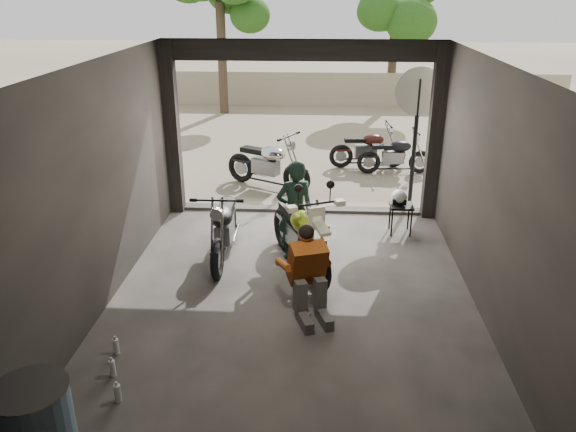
# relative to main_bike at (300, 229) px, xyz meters

# --- Properties ---
(ground) EXTENTS (80.00, 80.00, 0.00)m
(ground) POSITION_rel_main_bike_xyz_m (-0.06, -1.16, -0.65)
(ground) COLOR #7A6D56
(ground) RESTS_ON ground
(garage) EXTENTS (7.00, 7.13, 3.20)m
(garage) POSITION_rel_main_bike_xyz_m (-0.06, -0.61, 0.63)
(garage) COLOR #2D2B28
(garage) RESTS_ON ground
(boundary_wall) EXTENTS (18.00, 0.30, 1.20)m
(boundary_wall) POSITION_rel_main_bike_xyz_m (-0.06, 12.84, -0.05)
(boundary_wall) COLOR gray
(boundary_wall) RESTS_ON ground
(tree_right) EXTENTS (2.20, 2.20, 5.00)m
(tree_right) POSITION_rel_main_bike_xyz_m (2.74, 12.84, 2.91)
(tree_right) COLOR #382B1E
(tree_right) RESTS_ON ground
(main_bike) EXTENTS (1.50, 2.09, 1.29)m
(main_bike) POSITION_rel_main_bike_xyz_m (0.00, 0.00, 0.00)
(main_bike) COLOR beige
(main_bike) RESTS_ON ground
(left_bike) EXTENTS (0.75, 1.77, 1.19)m
(left_bike) POSITION_rel_main_bike_xyz_m (-1.21, 0.29, -0.05)
(left_bike) COLOR black
(left_bike) RESTS_ON ground
(outside_bike_a) EXTENTS (1.96, 1.53, 1.23)m
(outside_bike_a) POSITION_rel_main_bike_xyz_m (-0.84, 3.69, -0.03)
(outside_bike_a) COLOR black
(outside_bike_a) RESTS_ON ground
(outside_bike_b) EXTENTS (1.64, 0.79, 1.08)m
(outside_bike_b) POSITION_rel_main_bike_xyz_m (1.40, 5.28, -0.11)
(outside_bike_b) COLOR #37130D
(outside_bike_b) RESTS_ON ground
(outside_bike_c) EXTENTS (1.55, 0.73, 1.02)m
(outside_bike_c) POSITION_rel_main_bike_xyz_m (1.99, 4.85, -0.14)
(outside_bike_c) COLOR black
(outside_bike_c) RESTS_ON ground
(rider) EXTENTS (0.69, 0.57, 1.62)m
(rider) POSITION_rel_main_bike_xyz_m (-0.10, 0.33, 0.16)
(rider) COLOR black
(rider) RESTS_ON ground
(mechanic) EXTENTS (0.85, 0.99, 1.21)m
(mechanic) POSITION_rel_main_bike_xyz_m (0.19, -1.42, -0.04)
(mechanic) COLOR #A34C15
(mechanic) RESTS_ON ground
(stool) EXTENTS (0.39, 0.39, 0.54)m
(stool) POSITION_rel_main_bike_xyz_m (1.70, 1.39, -0.18)
(stool) COLOR black
(stool) RESTS_ON ground
(helmet) EXTENTS (0.32, 0.33, 0.26)m
(helmet) POSITION_rel_main_bike_xyz_m (1.65, 1.43, 0.03)
(helmet) COLOR silver
(helmet) RESTS_ON stool
(sign_post) EXTENTS (0.90, 0.08, 2.70)m
(sign_post) POSITION_rel_main_bike_xyz_m (2.07, 2.79, 1.21)
(sign_post) COLOR black
(sign_post) RESTS_ON ground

